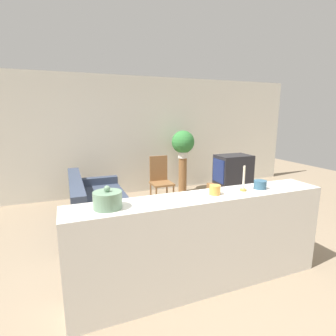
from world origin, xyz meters
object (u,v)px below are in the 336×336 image
Objects in this scene: television at (233,170)px; wooden_chair at (160,178)px; potted_plant at (183,143)px; decorative_bowl at (108,200)px; couch at (98,208)px.

television is 1.52m from wooden_chair.
potted_plant is 3.97m from decorative_bowl.
wooden_chair is at bearing 28.28° from couch.
television is 1.43m from potted_plant.
decorative_bowl is (-0.12, -2.10, 0.82)m from couch.
television is at bearing -1.81° from couch.
decorative_bowl is at bearing -124.47° from potted_plant.
couch is 2.26m from decorative_bowl.
decorative_bowl is (-2.77, -2.02, 0.34)m from television.
potted_plant reaches higher than couch.
potted_plant is at bearing 28.87° from couch.
potted_plant is 2.50× the size of decorative_bowl.
wooden_chair is 3.79× the size of decorative_bowl.
decorative_bowl is (-1.53, -2.86, 0.59)m from wooden_chair.
television is at bearing 36.07° from decorative_bowl.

